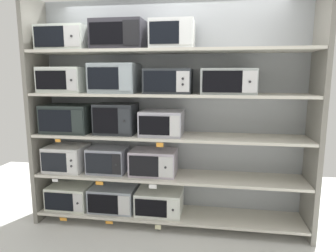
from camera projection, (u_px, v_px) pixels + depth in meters
back_panel at (171, 112)px, 3.51m from camera, size 3.20×0.04×2.56m
upright_left at (39, 113)px, 3.49m from camera, size 0.05×0.48×2.56m
upright_right at (316, 118)px, 3.03m from camera, size 0.05×0.48×2.56m
shelf_0 at (168, 214)px, 3.46m from camera, size 3.00×0.48×0.03m
microwave_0 at (71, 195)px, 3.61m from camera, size 0.49×0.40×0.27m
microwave_1 at (113, 198)px, 3.52m from camera, size 0.52×0.37×0.28m
microwave_2 at (159, 201)px, 3.44m from camera, size 0.52×0.40×0.26m
price_tag_0 at (63, 219)px, 3.40m from camera, size 0.09×0.00×0.04m
price_tag_1 at (109, 223)px, 3.32m from camera, size 0.08×0.00×0.03m
price_tag_2 at (158, 227)px, 3.24m from camera, size 0.07×0.00×0.05m
shelf_1 at (168, 176)px, 3.38m from camera, size 3.00×0.48×0.03m
microwave_3 at (67, 158)px, 3.53m from camera, size 0.45×0.41×0.29m
microwave_4 at (108, 160)px, 3.45m from camera, size 0.43×0.34×0.29m
microwave_5 at (154, 162)px, 3.37m from camera, size 0.51×0.35×0.28m
price_tag_3 at (55, 180)px, 3.34m from camera, size 0.07×0.00×0.03m
price_tag_4 at (99, 183)px, 3.26m from camera, size 0.09×0.00×0.04m
price_tag_5 at (153, 187)px, 3.17m from camera, size 0.08×0.00×0.04m
shelf_2 at (168, 136)px, 3.30m from camera, size 3.00×0.48×0.03m
microwave_6 at (69, 118)px, 3.44m from camera, size 0.55×0.40×0.32m
microwave_7 at (116, 119)px, 3.35m from camera, size 0.45×0.35×0.34m
microwave_8 at (162, 123)px, 3.28m from camera, size 0.46×0.41×0.27m
price_tag_6 at (58, 141)px, 3.25m from camera, size 0.06×0.00×0.03m
price_tag_7 at (160, 145)px, 3.08m from camera, size 0.07×0.00×0.05m
shelf_3 at (168, 95)px, 3.22m from camera, size 3.00×0.48×0.03m
microwave_9 at (64, 80)px, 3.37m from camera, size 0.50×0.40×0.28m
microwave_10 at (115, 78)px, 3.28m from camera, size 0.50×0.40×0.32m
microwave_11 at (169, 81)px, 3.19m from camera, size 0.50×0.39×0.26m
microwave_12 at (228, 81)px, 3.10m from camera, size 0.56×0.44×0.26m
shelf_4 at (168, 51)px, 3.14m from camera, size 3.00×0.48×0.03m
microwave_13 at (64, 38)px, 3.29m from camera, size 0.55×0.35×0.27m
microwave_14 at (119, 35)px, 3.19m from camera, size 0.56×0.35×0.31m
microwave_15 at (173, 35)px, 3.10m from camera, size 0.45×0.37×0.30m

